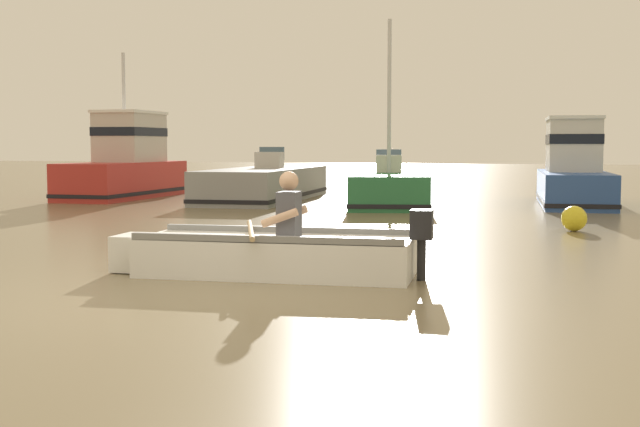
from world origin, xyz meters
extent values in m
plane|color=#7A6B4C|center=(0.00, 0.00, 0.00)|extent=(120.00, 120.00, 0.00)
cube|color=white|center=(0.13, 1.30, 0.22)|extent=(3.17, 1.31, 0.44)
cube|color=white|center=(-1.60, 1.18, 0.22)|extent=(0.44, 0.63, 0.42)
cube|color=gray|center=(0.16, 0.79, 0.47)|extent=(3.04, 0.29, 0.08)
cube|color=gray|center=(0.09, 1.81, 0.47)|extent=(3.04, 0.29, 0.08)
cube|color=white|center=(0.23, 1.31, 0.40)|extent=(0.35, 1.03, 0.06)
cylinder|color=black|center=(1.77, 1.42, 0.27)|extent=(0.11, 0.11, 0.54)
cube|color=black|center=(1.77, 1.42, 0.62)|extent=(0.26, 0.30, 0.32)
cube|color=#4C4C51|center=(0.27, 1.31, 0.70)|extent=(0.24, 0.35, 0.52)
sphere|color=tan|center=(0.27, 1.31, 1.08)|extent=(0.22, 0.22, 0.22)
cylinder|color=tan|center=(0.24, 1.09, 0.68)|extent=(0.43, 0.12, 0.23)
cylinder|color=tan|center=(0.21, 1.53, 0.68)|extent=(0.43, 0.12, 0.23)
cylinder|color=tan|center=(-0.23, 1.43, 0.50)|extent=(0.80, 1.88, 0.06)
cube|color=#B72D28|center=(-8.63, 13.36, 0.50)|extent=(1.83, 4.93, 1.00)
cube|color=black|center=(-8.63, 13.36, 0.18)|extent=(1.87, 4.97, 0.10)
cube|color=beige|center=(-8.64, 13.80, 1.69)|extent=(1.38, 2.09, 1.37)
cube|color=black|center=(-8.64, 13.80, 1.86)|extent=(1.41, 2.12, 0.24)
cube|color=white|center=(-8.64, 13.80, 2.41)|extent=(1.45, 2.19, 0.08)
cylinder|color=silver|center=(-8.63, 13.48, 2.53)|extent=(0.10, 0.10, 3.06)
cube|color=gray|center=(-4.54, 13.73, 0.43)|extent=(2.46, 6.62, 0.85)
cube|color=black|center=(-4.54, 13.73, 0.15)|extent=(2.50, 6.66, 0.10)
cube|color=beige|center=(-4.57, 14.22, 1.07)|extent=(0.75, 0.54, 0.44)
cube|color=slate|center=(-4.59, 14.48, 1.25)|extent=(0.72, 0.09, 0.36)
cube|color=#287042|center=(-0.90, 12.76, 0.40)|extent=(2.82, 5.38, 0.80)
cube|color=black|center=(-0.90, 12.76, 0.14)|extent=(2.87, 5.43, 0.10)
cube|color=silver|center=(-0.98, 13.14, 1.02)|extent=(0.73, 0.62, 0.44)
cube|color=slate|center=(-1.03, 13.39, 1.20)|extent=(0.63, 0.17, 0.36)
cylinder|color=silver|center=(-0.93, 12.89, 2.69)|extent=(0.10, 0.10, 3.79)
cube|color=#2D519E|center=(3.52, 13.97, 0.41)|extent=(1.91, 5.11, 0.82)
cube|color=black|center=(3.52, 13.97, 0.14)|extent=(1.95, 5.15, 0.10)
cube|color=silver|center=(3.49, 14.42, 1.47)|extent=(1.37, 2.18, 1.29)
cube|color=black|center=(3.49, 14.42, 1.63)|extent=(1.40, 2.21, 0.24)
cube|color=white|center=(3.49, 14.42, 2.16)|extent=(1.44, 2.29, 0.08)
sphere|color=yellow|center=(3.45, 7.37, 0.22)|extent=(0.44, 0.44, 0.44)
camera|label=1|loc=(3.23, -7.61, 1.48)|focal=46.77mm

